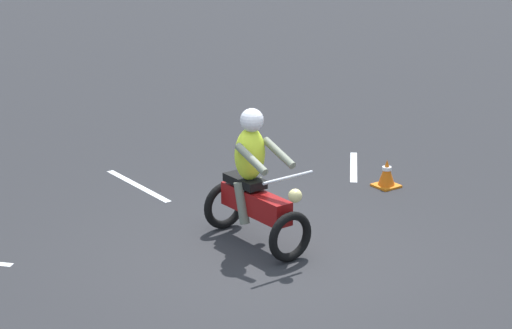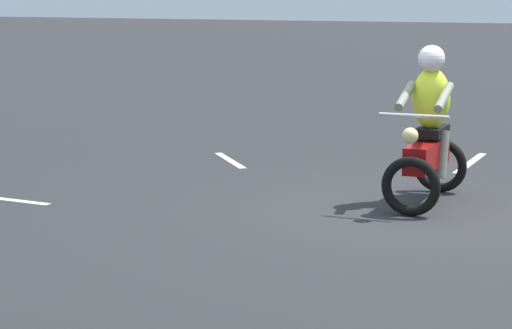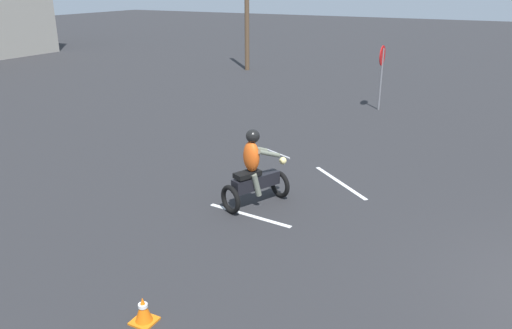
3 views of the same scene
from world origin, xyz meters
The scene contains 4 objects.
ground_plane centered at (0.00, 0.00, 0.00)m, with size 120.00×120.00×0.00m, color #28282B.
motorcycle_rider_foreground centered at (-0.14, -0.47, 0.73)m, with size 0.70×1.52×1.66m.
lane_stripe_s centered at (-0.03, -3.13, 0.00)m, with size 0.10×1.65×0.01m, color silver.
lane_stripe_se centered at (2.91, -2.02, 0.00)m, with size 0.10×1.27×0.01m, color silver.
Camera 2 is at (-2.73, 9.67, 2.21)m, focal length 70.00 mm.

